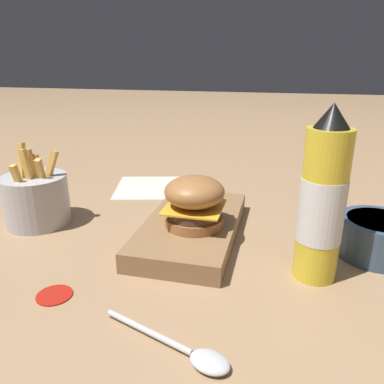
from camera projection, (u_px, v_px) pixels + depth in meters
name	position (u px, v px, depth m)	size (l,w,h in m)	color
ground_plane	(154.00, 242.00, 0.64)	(6.00, 6.00, 0.00)	#9E7A56
serving_board	(192.00, 227.00, 0.66)	(0.30, 0.15, 0.03)	olive
burger	(194.00, 201.00, 0.61)	(0.10, 0.10, 0.08)	#9E6638
ketchup_bottle	(322.00, 203.00, 0.50)	(0.06, 0.06, 0.25)	yellow
fries_basket	(36.00, 199.00, 0.70)	(0.12, 0.12, 0.16)	#B7B7BC
side_bowl	(377.00, 236.00, 0.59)	(0.12, 0.12, 0.06)	#384C66
spoon	(193.00, 353.00, 0.39)	(0.07, 0.16, 0.01)	silver
ketchup_puddle	(54.00, 295.00, 0.49)	(0.05, 0.05, 0.00)	#B21E14
parchment_square	(152.00, 187.00, 0.91)	(0.21, 0.21, 0.00)	beige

